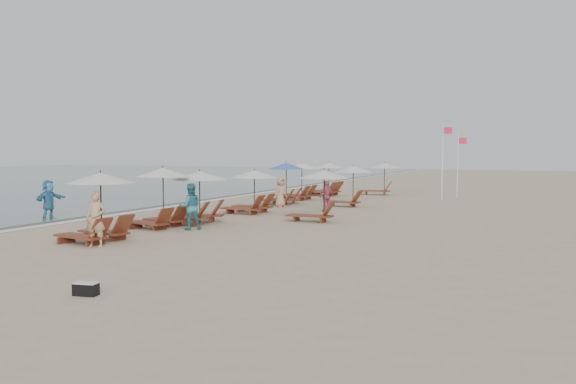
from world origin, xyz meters
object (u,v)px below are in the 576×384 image
at_px(lounger_station_1, 159,198).
at_px(beachgoer_far_a, 326,196).
at_px(inland_station_1, 348,182).
at_px(inland_station_0, 318,190).
at_px(lounger_station_2, 194,197).
at_px(waterline_walker, 49,200).
at_px(duffel_bag, 86,289).
at_px(lounger_station_3, 250,191).
at_px(lounger_station_6, 325,181).
at_px(beachgoer_far_b, 281,192).
at_px(inland_station_2, 380,176).
at_px(beachgoer_near, 96,219).
at_px(lounger_station_4, 282,184).
at_px(flag_pole_near, 443,158).
at_px(lounger_station_5, 299,181).
at_px(beachgoer_mid_a, 190,207).
at_px(lounger_station_0, 95,208).

height_order(lounger_station_1, beachgoer_far_a, lounger_station_1).
bearing_deg(inland_station_1, inland_station_0, -82.90).
bearing_deg(lounger_station_2, waterline_walker, -167.79).
relative_size(lounger_station_2, duffel_bag, 5.22).
relative_size(lounger_station_2, lounger_station_3, 1.04).
bearing_deg(lounger_station_6, beachgoer_far_b, -85.91).
bearing_deg(inland_station_2, lounger_station_2, -99.11).
bearing_deg(lounger_station_2, inland_station_1, 69.55).
bearing_deg(inland_station_1, waterline_walker, -132.55).
bearing_deg(inland_station_2, lounger_station_1, -99.71).
relative_size(inland_station_2, beachgoer_far_b, 1.75).
xyz_separation_m(beachgoer_near, beachgoer_far_a, (3.06, 13.08, -0.11)).
bearing_deg(waterline_walker, inland_station_1, -43.54).
distance_m(lounger_station_4, flag_pole_near, 10.45).
height_order(lounger_station_5, lounger_station_6, lounger_station_5).
relative_size(lounger_station_4, inland_station_0, 0.96).
distance_m(inland_station_1, beachgoer_near, 16.51).
height_order(lounger_station_1, lounger_station_4, lounger_station_1).
height_order(beachgoer_mid_a, waterline_walker, beachgoer_mid_a).
distance_m(inland_station_2, beachgoer_far_a, 12.27).
relative_size(beachgoer_mid_a, beachgoer_far_a, 1.15).
bearing_deg(lounger_station_3, inland_station_1, 57.12).
bearing_deg(lounger_station_1, lounger_station_4, 88.70).
distance_m(inland_station_1, flag_pole_near, 7.77).
relative_size(lounger_station_4, waterline_walker, 1.48).
distance_m(inland_station_1, duffel_bag, 21.28).
height_order(inland_station_2, beachgoer_near, inland_station_2).
relative_size(lounger_station_3, lounger_station_5, 1.00).
height_order(lounger_station_4, beachgoer_far_a, lounger_station_4).
distance_m(inland_station_0, inland_station_2, 16.34).
height_order(lounger_station_6, beachgoer_far_b, lounger_station_6).
xyz_separation_m(inland_station_1, beachgoer_mid_a, (-2.70, -11.53, -0.47)).
bearing_deg(lounger_station_3, flag_pole_near, 57.72).
relative_size(lounger_station_5, inland_station_1, 1.00).
distance_m(inland_station_0, beachgoer_far_a, 4.19).
relative_size(inland_station_0, inland_station_2, 0.96).
distance_m(lounger_station_0, lounger_station_4, 15.30).
xyz_separation_m(lounger_station_1, beachgoer_near, (0.94, -4.62, -0.28)).
bearing_deg(duffel_bag, lounger_station_1, 117.97).
xyz_separation_m(inland_station_1, beachgoer_far_a, (-0.15, -3.10, -0.58)).
bearing_deg(beachgoer_far_b, lounger_station_1, -169.06).
xyz_separation_m(inland_station_0, beachgoer_near, (-4.10, -9.07, -0.47)).
xyz_separation_m(lounger_station_5, duffel_bag, (5.20, -24.30, -1.05)).
xyz_separation_m(lounger_station_0, waterline_walker, (-6.41, 4.24, -0.26)).
height_order(lounger_station_1, beachgoer_far_b, lounger_station_1).
height_order(lounger_station_2, inland_station_1, inland_station_1).
height_order(inland_station_1, inland_station_2, same).
bearing_deg(lounger_station_1, lounger_station_0, -85.94).
height_order(inland_station_1, beachgoer_mid_a, inland_station_1).
bearing_deg(lounger_station_4, lounger_station_2, -88.51).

